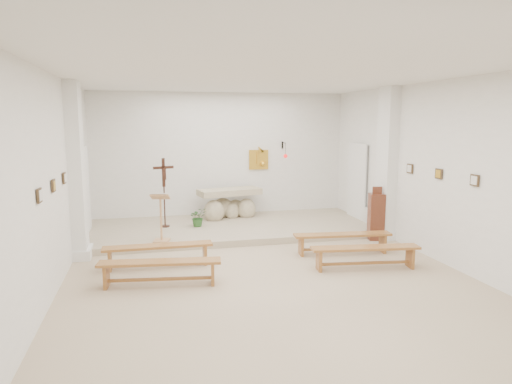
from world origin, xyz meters
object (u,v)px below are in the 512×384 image
object	(u,v)px
crucifix_stand	(164,187)
donation_pedestal	(376,216)
bench_left_second	(160,267)
altar	(229,205)
bench_right_front	(342,239)
bench_left_front	(158,250)
bench_right_second	(365,252)
lectern	(161,217)

from	to	relation	value
crucifix_stand	donation_pedestal	distance (m)	5.10
donation_pedestal	bench_left_second	xyz separation A→B (m)	(-4.97, -1.91, -0.23)
altar	bench_right_front	xyz separation A→B (m)	(1.78, -3.39, -0.16)
bench_left_front	bench_right_second	world-z (taller)	same
donation_pedestal	bench_right_front	size ratio (longest dim) A/B	0.61
lectern	bench_left_second	bearing A→B (deg)	-80.42
bench_left_second	bench_right_second	distance (m)	3.74
altar	lectern	size ratio (longest dim) A/B	1.61
lectern	bench_left_second	world-z (taller)	lectern
bench_right_front	bench_right_second	bearing A→B (deg)	-83.79
donation_pedestal	lectern	bearing A→B (deg)	-170.91
bench_right_front	bench_left_second	world-z (taller)	same
altar	bench_right_front	bearing A→B (deg)	-73.91
lectern	bench_right_second	size ratio (longest dim) A/B	0.53
crucifix_stand	lectern	bearing A→B (deg)	-114.64
lectern	bench_left_front	bearing A→B (deg)	-82.40
bench_left_second	crucifix_stand	bearing A→B (deg)	94.17
altar	bench_left_front	world-z (taller)	altar
donation_pedestal	bench_right_front	bearing A→B (deg)	-130.49
bench_left_second	altar	bearing A→B (deg)	73.85
donation_pedestal	bench_left_front	world-z (taller)	donation_pedestal
crucifix_stand	bench_left_front	bearing A→B (deg)	-114.17
bench_left_front	bench_left_second	world-z (taller)	same
altar	bench_right_front	distance (m)	3.83
bench_left_second	bench_right_second	xyz separation A→B (m)	(3.74, 0.00, 0.00)
lectern	bench_right_second	world-z (taller)	lectern
crucifix_stand	bench_left_second	world-z (taller)	crucifix_stand
bench_right_front	donation_pedestal	bearing A→B (deg)	42.10
bench_right_second	bench_left_second	bearing A→B (deg)	-172.41
altar	lectern	bearing A→B (deg)	-143.00
donation_pedestal	bench_right_second	bearing A→B (deg)	-109.21
crucifix_stand	bench_right_front	xyz separation A→B (m)	(3.50, -2.69, -0.81)
lectern	bench_right_second	xyz separation A→B (m)	(3.64, -2.29, -0.37)
bench_right_front	bench_left_second	bearing A→B (deg)	-158.58
bench_right_front	bench_right_second	size ratio (longest dim) A/B	1.00
lectern	crucifix_stand	world-z (taller)	crucifix_stand
bench_left_second	bench_right_second	world-z (taller)	same
bench_left_front	bench_right_second	xyz separation A→B (m)	(3.74, -1.02, 0.00)
altar	crucifix_stand	size ratio (longest dim) A/B	1.04
donation_pedestal	crucifix_stand	bearing A→B (deg)	172.81
crucifix_stand	bench_left_second	xyz separation A→B (m)	(-0.24, -3.71, -0.81)
bench_right_front	altar	bearing A→B (deg)	123.95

